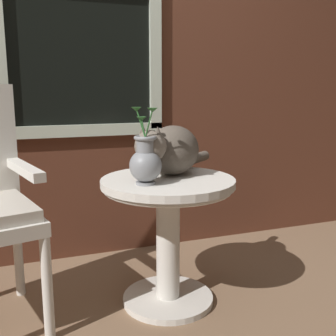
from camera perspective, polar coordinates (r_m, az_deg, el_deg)
The scene contains 5 objects.
ground_plane at distance 2.04m, azimuth -4.50°, elevation -19.61°, with size 6.00×6.00×0.00m, color #7F6047.
back_wall at distance 2.54m, azimuth -10.13°, elevation 16.76°, with size 4.00×0.07×2.60m.
wicker_side_table at distance 1.96m, azimuth 0.00°, elevation -6.65°, with size 0.63×0.63×0.62m.
cat at distance 1.96m, azimuth 0.33°, elevation 2.53°, with size 0.50×0.40×0.25m.
pewter_vase_with_ivy at distance 1.78m, azimuth -3.16°, elevation 0.99°, with size 0.14×0.14×0.33m.
Camera 1 is at (-0.46, -1.69, 1.04)m, focal length 43.86 mm.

